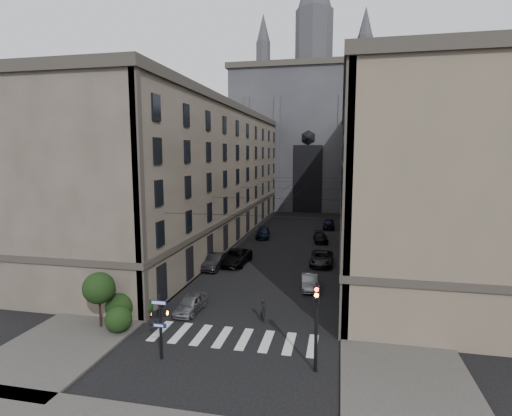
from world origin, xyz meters
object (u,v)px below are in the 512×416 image
Objects in this scene: car_right_far at (329,224)px; car_right_midnear at (322,258)px; pedestrian at (263,310)px; car_left_midfar at (235,257)px; pedestrian_signal_left at (160,322)px; traffic_light_right at (316,316)px; car_right_midfar at (320,238)px; car_left_midnear at (215,261)px; car_right_near at (310,281)px; car_left_near at (191,304)px; gothic_tower at (312,129)px; car_left_far at (263,233)px.

car_right_midnear is at bearing -89.52° from car_right_far.
car_left_midfar is at bearing -0.80° from pedestrian.
pedestrian_signal_left is 9.18m from traffic_light_right.
pedestrian_signal_left is at bearing -110.46° from car_right_midfar.
pedestrian_signal_left is 0.84× the size of car_left_midnear.
pedestrian_signal_left is 19.13m from car_left_midnear.
car_left_near is at bearing -146.42° from car_right_near.
gothic_tower is 41.85m from car_left_far.
car_left_far reaches higher than car_right_near.
car_right_midnear is 22.04m from car_right_far.
gothic_tower reaches higher than car_left_near.
pedestrian_signal_left is 2.29× the size of pedestrian.
car_right_midfar is (7.71, 34.26, -1.67)m from pedestrian_signal_left.
car_left_far is 8.49m from car_right_midfar.
car_left_near is at bearing 146.24° from traffic_light_right.
car_left_midfar is 1.10× the size of car_right_midnear.
gothic_tower is 14.50× the size of pedestrian_signal_left.
car_right_near is at bearing -85.93° from gothic_tower.
car_left_near is 28.38m from car_left_far.
car_right_near is (4.20, -59.02, -17.12)m from gothic_tower.
car_left_midnear is at bearing -96.48° from gothic_tower.
car_right_midnear is 1.18× the size of car_right_far.
pedestrian is at bearing -64.69° from car_left_midfar.
car_left_far is 1.16× the size of car_right_near.
car_left_midnear reaches higher than car_right_midfar.
car_right_far is (0.83, 30.41, 0.09)m from car_right_near.
car_right_far is (8.55, 44.85, -1.55)m from pedestrian_signal_left.
car_left_midnear is (-11.80, 18.45, -2.50)m from traffic_light_right.
traffic_light_right is at bearing -56.37° from car_left_midnear.
pedestrian_signal_left reaches higher than car_right_midfar.
car_left_midfar is 9.59m from car_right_midnear.
car_left_near is 11.30m from car_right_near.
car_left_near is at bearing -97.93° from car_left_far.
car_left_near is (-4.41, -66.35, -17.13)m from gothic_tower.
car_right_near is at bearing 43.67° from car_left_near.
car_left_midnear reaches higher than car_left_near.
gothic_tower reaches higher than car_left_far.
car_right_midnear reaches higher than car_left_near.
pedestrian_signal_left is 0.97× the size of car_right_near.
car_left_far is at bearing 84.17° from car_left_midnear.
car_left_midfar is 3.33× the size of pedestrian.
car_left_midnear is 11.77m from car_right_midnear.
pedestrian_signal_left is at bearing -99.93° from car_right_far.
car_left_near is at bearing 97.17° from pedestrian_signal_left.
car_right_midfar is at bearing 56.98° from car_left_midnear.
pedestrian_signal_left reaches higher than car_left_midfar.
car_right_near is (-1.40, 14.02, -2.61)m from traffic_light_right.
pedestrian_signal_left is (-3.51, -73.46, -15.48)m from gothic_tower.
car_right_far is at bearing 81.61° from car_right_near.
car_left_midfar is at bearing 116.25° from traffic_light_right.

